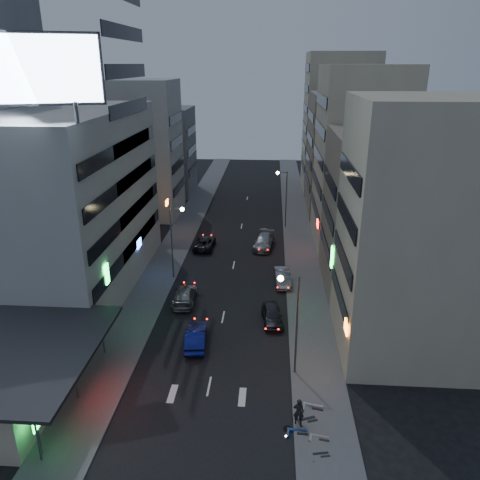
# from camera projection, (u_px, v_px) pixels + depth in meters

# --- Properties ---
(ground) EXTENTS (180.00, 180.00, 0.00)m
(ground) POSITION_uv_depth(u_px,v_px,m) (201.00, 426.00, 30.39)
(ground) COLOR black
(ground) RESTS_ON ground
(sidewalk_left) EXTENTS (4.00, 120.00, 0.12)m
(sidewalk_left) POSITION_uv_depth(u_px,v_px,m) (173.00, 250.00, 58.88)
(sidewalk_left) COLOR #4C4C4F
(sidewalk_left) RESTS_ON ground
(sidewalk_right) EXTENTS (4.00, 120.00, 0.12)m
(sidewalk_right) POSITION_uv_depth(u_px,v_px,m) (301.00, 253.00, 57.85)
(sidewalk_right) COLOR #4C4C4F
(sidewalk_right) RESTS_ON ground
(food_court) EXTENTS (11.00, 13.00, 3.88)m
(food_court) POSITION_uv_depth(u_px,v_px,m) (6.00, 372.00, 32.46)
(food_court) COLOR #BEB395
(food_court) RESTS_ON ground
(white_building) EXTENTS (14.00, 24.00, 18.00)m
(white_building) POSITION_uv_depth(u_px,v_px,m) (60.00, 202.00, 46.97)
(white_building) COLOR #AFB0AB
(white_building) RESTS_ON ground
(shophouse_near) EXTENTS (10.00, 11.00, 20.00)m
(shophouse_near) POSITION_uv_depth(u_px,v_px,m) (412.00, 232.00, 35.68)
(shophouse_near) COLOR #BEB395
(shophouse_near) RESTS_ON ground
(shophouse_mid) EXTENTS (11.00, 12.00, 16.00)m
(shophouse_mid) POSITION_uv_depth(u_px,v_px,m) (383.00, 213.00, 47.09)
(shophouse_mid) COLOR gray
(shophouse_mid) RESTS_ON ground
(shophouse_far) EXTENTS (10.00, 14.00, 22.00)m
(shophouse_far) POSITION_uv_depth(u_px,v_px,m) (359.00, 158.00, 58.19)
(shophouse_far) COLOR #BEB395
(shophouse_far) RESTS_ON ground
(far_left_a) EXTENTS (11.00, 10.00, 20.00)m
(far_left_a) POSITION_uv_depth(u_px,v_px,m) (141.00, 150.00, 69.85)
(far_left_a) COLOR #AFB0AB
(far_left_a) RESTS_ON ground
(far_left_b) EXTENTS (12.00, 10.00, 15.00)m
(far_left_b) POSITION_uv_depth(u_px,v_px,m) (158.00, 151.00, 82.89)
(far_left_b) COLOR gray
(far_left_b) RESTS_ON ground
(far_right_a) EXTENTS (11.00, 12.00, 18.00)m
(far_right_a) POSITION_uv_depth(u_px,v_px,m) (345.00, 153.00, 72.86)
(far_right_a) COLOR gray
(far_right_a) RESTS_ON ground
(far_right_b) EXTENTS (12.00, 12.00, 24.00)m
(far_right_b) POSITION_uv_depth(u_px,v_px,m) (338.00, 123.00, 84.83)
(far_right_b) COLOR #BEB395
(far_right_b) RESTS_ON ground
(billboard) EXTENTS (9.52, 3.75, 6.20)m
(billboard) POSITION_uv_depth(u_px,v_px,m) (30.00, 70.00, 32.88)
(billboard) COLOR #595B60
(billboard) RESTS_ON white_building
(street_lamp_right_near) EXTENTS (1.60, 0.44, 8.02)m
(street_lamp_right_near) POSITION_uv_depth(u_px,v_px,m) (292.00, 311.00, 33.71)
(street_lamp_right_near) COLOR #595B60
(street_lamp_right_near) RESTS_ON sidewalk_right
(street_lamp_left) EXTENTS (1.60, 0.44, 8.02)m
(street_lamp_left) POSITION_uv_depth(u_px,v_px,m) (175.00, 232.00, 49.41)
(street_lamp_left) COLOR #595B60
(street_lamp_left) RESTS_ON sidewalk_left
(street_lamp_right_far) EXTENTS (1.60, 0.44, 8.02)m
(street_lamp_right_far) POSITION_uv_depth(u_px,v_px,m) (284.00, 191.00, 65.44)
(street_lamp_right_far) COLOR #595B60
(street_lamp_right_far) RESTS_ON sidewalk_right
(parked_car_right_near) EXTENTS (2.25, 4.51, 1.48)m
(parked_car_right_near) POSITION_uv_depth(u_px,v_px,m) (272.00, 315.00, 42.34)
(parked_car_right_near) COLOR #2B2A30
(parked_car_right_near) RESTS_ON ground
(parked_car_right_mid) EXTENTS (1.93, 4.64, 1.49)m
(parked_car_right_mid) POSITION_uv_depth(u_px,v_px,m) (282.00, 277.00, 49.75)
(parked_car_right_mid) COLOR #919398
(parked_car_right_mid) RESTS_ON ground
(parked_car_left) EXTENTS (2.53, 5.21, 1.43)m
(parked_car_left) POSITION_uv_depth(u_px,v_px,m) (205.00, 243.00, 59.50)
(parked_car_left) COLOR black
(parked_car_left) RESTS_ON ground
(parked_car_right_far) EXTENTS (3.00, 5.84, 1.62)m
(parked_car_right_far) POSITION_uv_depth(u_px,v_px,m) (264.00, 242.00, 59.58)
(parked_car_right_far) COLOR gray
(parked_car_right_far) RESTS_ON ground
(road_car_blue) EXTENTS (2.08, 4.86, 1.56)m
(road_car_blue) POSITION_uv_depth(u_px,v_px,m) (196.00, 336.00, 38.96)
(road_car_blue) COLOR navy
(road_car_blue) RESTS_ON ground
(road_car_silver) EXTENTS (2.34, 5.26, 1.50)m
(road_car_silver) POSITION_uv_depth(u_px,v_px,m) (185.00, 295.00, 45.94)
(road_car_silver) COLOR gray
(road_car_silver) RESTS_ON ground
(person) EXTENTS (0.73, 0.51, 1.92)m
(person) POSITION_uv_depth(u_px,v_px,m) (299.00, 412.00, 30.10)
(person) COLOR black
(person) RESTS_ON sidewalk_right
(scooter_black_a) EXTENTS (0.85, 1.72, 1.00)m
(scooter_black_a) POSITION_uv_depth(u_px,v_px,m) (329.00, 445.00, 28.08)
(scooter_black_a) COLOR black
(scooter_black_a) RESTS_ON sidewalk_right
(scooter_silver_a) EXTENTS (0.92, 1.86, 1.09)m
(scooter_silver_a) POSITION_uv_depth(u_px,v_px,m) (330.00, 430.00, 29.17)
(scooter_silver_a) COLOR #929599
(scooter_silver_a) RESTS_ON sidewalk_right
(scooter_blue) EXTENTS (0.76, 1.96, 1.17)m
(scooter_blue) POSITION_uv_depth(u_px,v_px,m) (308.00, 422.00, 29.72)
(scooter_blue) COLOR navy
(scooter_blue) RESTS_ON sidewalk_right
(scooter_black_b) EXTENTS (1.26, 2.01, 1.17)m
(scooter_black_b) POSITION_uv_depth(u_px,v_px,m) (315.00, 408.00, 30.92)
(scooter_black_b) COLOR black
(scooter_black_b) RESTS_ON sidewalk_right
(scooter_silver_b) EXTENTS (1.11, 2.15, 1.25)m
(scooter_silver_b) POSITION_uv_depth(u_px,v_px,m) (324.00, 398.00, 31.77)
(scooter_silver_b) COLOR #A6A9AE
(scooter_silver_b) RESTS_ON sidewalk_right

